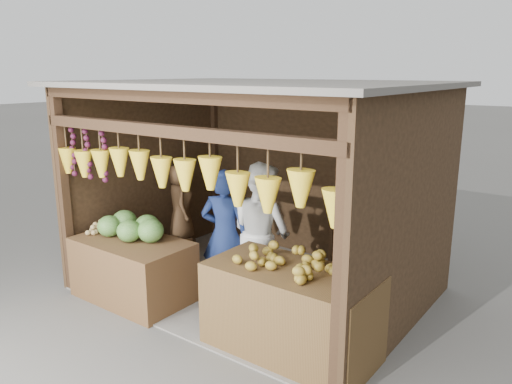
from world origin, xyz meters
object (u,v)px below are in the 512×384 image
Objects in this scene: counter_left at (133,270)px; woman_standing at (261,232)px; counter_right at (291,311)px; vendor_seated at (181,202)px; man_standing at (225,235)px.

counter_left is 1.67m from woman_standing.
counter_left is 0.85× the size of woman_standing.
vendor_seated is (-2.77, 1.26, 0.42)m from counter_right.
counter_left is at bearing 152.36° from vendor_seated.
woman_standing is (-0.97, 0.83, 0.42)m from counter_right.
vendor_seated is (-1.80, 0.43, -0.00)m from woman_standing.
vendor_seated reaches higher than counter_left.
woman_standing reaches higher than vendor_seated.
counter_left is 1.23m from man_standing.
counter_right is at bearing -163.09° from vendor_seated.
counter_left is at bearing 13.90° from man_standing.
counter_left is 1.25× the size of vendor_seated.
vendor_seated is (-0.53, 1.39, 0.48)m from counter_left.
man_standing is at bearing 48.96° from woman_standing.
counter_right is at bearing 3.22° from counter_left.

